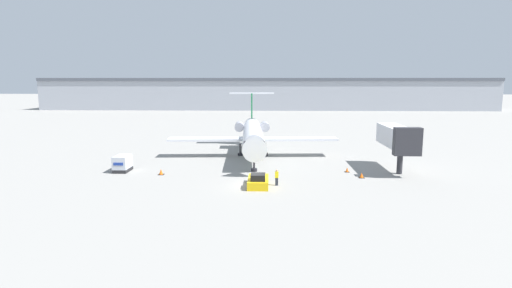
{
  "coord_description": "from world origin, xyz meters",
  "views": [
    {
      "loc": [
        1.88,
        -43.31,
        11.76
      ],
      "look_at": [
        0.0,
        8.72,
        3.42
      ],
      "focal_mm": 28.0,
      "sensor_mm": 36.0,
      "label": 1
    }
  ],
  "objects_px": {
    "worker_near_tug": "(277,177)",
    "jet_bridge": "(397,137)",
    "airplane_main": "(253,135)",
    "traffic_cone_right": "(347,170)",
    "luggage_cart": "(122,163)",
    "traffic_cone_left": "(161,172)",
    "traffic_cone_mid": "(362,175)",
    "pushback_tug": "(258,181)"
  },
  "relations": [
    {
      "from": "traffic_cone_left",
      "to": "airplane_main",
      "type": "bearing_deg",
      "value": 48.72
    },
    {
      "from": "traffic_cone_mid",
      "to": "pushback_tug",
      "type": "bearing_deg",
      "value": -160.83
    },
    {
      "from": "traffic_cone_left",
      "to": "traffic_cone_right",
      "type": "relative_size",
      "value": 1.21
    },
    {
      "from": "pushback_tug",
      "to": "luggage_cart",
      "type": "relative_size",
      "value": 1.58
    },
    {
      "from": "traffic_cone_left",
      "to": "jet_bridge",
      "type": "distance_m",
      "value": 30.61
    },
    {
      "from": "worker_near_tug",
      "to": "luggage_cart",
      "type": "bearing_deg",
      "value": 162.39
    },
    {
      "from": "airplane_main",
      "to": "traffic_cone_left",
      "type": "xyz_separation_m",
      "value": [
        -11.03,
        -12.56,
        -3.08
      ]
    },
    {
      "from": "traffic_cone_right",
      "to": "worker_near_tug",
      "type": "bearing_deg",
      "value": -142.89
    },
    {
      "from": "airplane_main",
      "to": "pushback_tug",
      "type": "distance_m",
      "value": 17.95
    },
    {
      "from": "jet_bridge",
      "to": "traffic_cone_mid",
      "type": "bearing_deg",
      "value": -142.74
    },
    {
      "from": "pushback_tug",
      "to": "jet_bridge",
      "type": "distance_m",
      "value": 19.99
    },
    {
      "from": "pushback_tug",
      "to": "worker_near_tug",
      "type": "distance_m",
      "value": 2.15
    },
    {
      "from": "luggage_cart",
      "to": "worker_near_tug",
      "type": "relative_size",
      "value": 1.56
    },
    {
      "from": "luggage_cart",
      "to": "traffic_cone_right",
      "type": "xyz_separation_m",
      "value": [
        29.2,
        0.64,
        -0.76
      ]
    },
    {
      "from": "pushback_tug",
      "to": "traffic_cone_left",
      "type": "bearing_deg",
      "value": 157.62
    },
    {
      "from": "worker_near_tug",
      "to": "traffic_cone_mid",
      "type": "relative_size",
      "value": 2.7
    },
    {
      "from": "traffic_cone_left",
      "to": "jet_bridge",
      "type": "bearing_deg",
      "value": 6.13
    },
    {
      "from": "traffic_cone_right",
      "to": "jet_bridge",
      "type": "xyz_separation_m",
      "value": [
        6.46,
        0.97,
        4.15
      ]
    },
    {
      "from": "airplane_main",
      "to": "jet_bridge",
      "type": "height_order",
      "value": "airplane_main"
    },
    {
      "from": "airplane_main",
      "to": "traffic_cone_right",
      "type": "height_order",
      "value": "airplane_main"
    },
    {
      "from": "traffic_cone_right",
      "to": "traffic_cone_mid",
      "type": "xyz_separation_m",
      "value": [
        1.18,
        -3.04,
        0.02
      ]
    },
    {
      "from": "jet_bridge",
      "to": "airplane_main",
      "type": "bearing_deg",
      "value": 154.04
    },
    {
      "from": "airplane_main",
      "to": "traffic_cone_mid",
      "type": "height_order",
      "value": "airplane_main"
    },
    {
      "from": "airplane_main",
      "to": "worker_near_tug",
      "type": "xyz_separation_m",
      "value": [
        3.46,
        -17.26,
        -2.45
      ]
    },
    {
      "from": "pushback_tug",
      "to": "traffic_cone_right",
      "type": "distance_m",
      "value": 13.49
    },
    {
      "from": "worker_near_tug",
      "to": "traffic_cone_right",
      "type": "distance_m",
      "value": 11.58
    },
    {
      "from": "luggage_cart",
      "to": "traffic_cone_right",
      "type": "height_order",
      "value": "luggage_cart"
    },
    {
      "from": "traffic_cone_left",
      "to": "jet_bridge",
      "type": "height_order",
      "value": "jet_bridge"
    },
    {
      "from": "traffic_cone_right",
      "to": "jet_bridge",
      "type": "distance_m",
      "value": 7.74
    },
    {
      "from": "worker_near_tug",
      "to": "jet_bridge",
      "type": "distance_m",
      "value": 17.91
    },
    {
      "from": "luggage_cart",
      "to": "traffic_cone_mid",
      "type": "relative_size",
      "value": 4.19
    },
    {
      "from": "traffic_cone_left",
      "to": "traffic_cone_mid",
      "type": "relative_size",
      "value": 1.06
    },
    {
      "from": "traffic_cone_right",
      "to": "airplane_main",
      "type": "bearing_deg",
      "value": 140.94
    },
    {
      "from": "airplane_main",
      "to": "worker_near_tug",
      "type": "relative_size",
      "value": 14.57
    },
    {
      "from": "traffic_cone_left",
      "to": "pushback_tug",
      "type": "bearing_deg",
      "value": -22.38
    },
    {
      "from": "jet_bridge",
      "to": "luggage_cart",
      "type": "bearing_deg",
      "value": -177.42
    },
    {
      "from": "jet_bridge",
      "to": "worker_near_tug",
      "type": "bearing_deg",
      "value": -153.13
    },
    {
      "from": "worker_near_tug",
      "to": "traffic_cone_right",
      "type": "xyz_separation_m",
      "value": [
        9.22,
        6.98,
        -0.7
      ]
    },
    {
      "from": "worker_near_tug",
      "to": "jet_bridge",
      "type": "relative_size",
      "value": 0.19
    },
    {
      "from": "worker_near_tug",
      "to": "traffic_cone_right",
      "type": "bearing_deg",
      "value": 37.11
    },
    {
      "from": "airplane_main",
      "to": "luggage_cart",
      "type": "xyz_separation_m",
      "value": [
        -16.52,
        -10.92,
        -2.38
      ]
    },
    {
      "from": "airplane_main",
      "to": "traffic_cone_left",
      "type": "height_order",
      "value": "airplane_main"
    }
  ]
}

